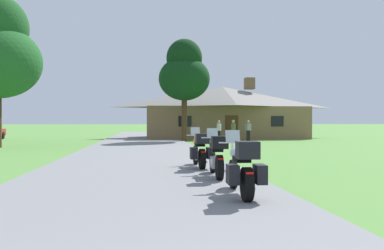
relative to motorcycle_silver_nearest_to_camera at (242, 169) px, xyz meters
name	(u,v)px	position (x,y,z in m)	size (l,w,h in m)	color
ground_plane	(141,151)	(-2.10, 13.58, -0.61)	(500.00, 500.00, 0.00)	#56893D
asphalt_driveway	(141,153)	(-2.10, 11.58, -0.58)	(6.40, 80.00, 0.06)	slate
motorcycle_silver_nearest_to_camera	(242,169)	(0.00, 0.00, 0.00)	(0.76, 2.08, 1.30)	black
motorcycle_black_second_in_row	(217,156)	(0.01, 2.83, 0.01)	(0.66, 2.08, 1.30)	black
motorcycle_orange_farthest_in_row	(200,151)	(-0.14, 5.04, 0.00)	(0.73, 2.08, 1.30)	black
stone_lodge	(223,112)	(5.52, 29.46, 1.91)	(15.35, 8.23, 5.80)	brown
bystander_gray_shirt_near_lodge	(248,130)	(6.31, 23.09, 0.32)	(0.53, 0.32, 1.67)	black
bystander_olive_shirt_beside_signpost	(233,130)	(4.78, 21.77, 0.34)	(0.28, 0.54, 1.69)	#75664C
bystander_white_shirt_by_tree	(219,130)	(3.84, 22.63, 0.32)	(0.30, 0.54, 1.67)	black
tree_by_lodge_front	(184,73)	(1.17, 23.22, 4.79)	(4.03, 4.03, 8.06)	#422D19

